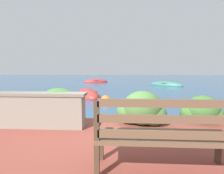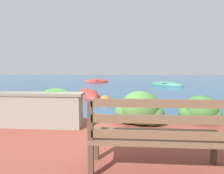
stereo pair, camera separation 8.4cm
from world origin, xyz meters
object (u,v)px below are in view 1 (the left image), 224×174
at_px(rowboat_nearest, 88,96).
at_px(mooring_buoy, 106,100).
at_px(park_bench, 164,134).
at_px(rowboat_far, 96,82).
at_px(rowboat_mid, 166,85).

height_order(rowboat_nearest, mooring_buoy, rowboat_nearest).
xyz_separation_m(park_bench, mooring_buoy, (-1.23, 5.60, -0.63)).
distance_m(rowboat_nearest, mooring_buoy, 1.80).
distance_m(rowboat_far, mooring_buoy, 11.77).
distance_m(park_bench, rowboat_mid, 14.01).
bearing_deg(park_bench, rowboat_nearest, 101.61).
height_order(rowboat_nearest, rowboat_mid, rowboat_nearest).
xyz_separation_m(park_bench, rowboat_nearest, (-2.32, 7.03, -0.64)).
height_order(rowboat_nearest, rowboat_far, rowboat_nearest).
bearing_deg(rowboat_nearest, rowboat_mid, -70.33).
bearing_deg(rowboat_far, rowboat_nearest, 83.28).
bearing_deg(rowboat_far, rowboat_mid, 139.23).
xyz_separation_m(rowboat_mid, rowboat_far, (-6.79, 3.59, -0.00)).
distance_m(park_bench, rowboat_nearest, 7.43).
bearing_deg(rowboat_mid, park_bench, 113.70).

